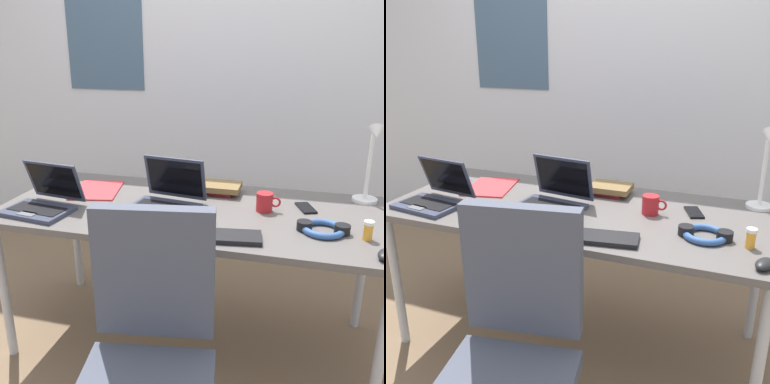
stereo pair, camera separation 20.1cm
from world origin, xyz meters
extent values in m
plane|color=#7A6047|center=(0.00, 0.00, 0.00)|extent=(12.00, 12.00, 0.00)
cube|color=silver|center=(0.00, 1.10, 1.30)|extent=(6.00, 0.12, 2.60)
cube|color=#3F5972|center=(-0.90, 1.04, 1.55)|extent=(0.56, 0.01, 0.76)
cube|color=#595451|center=(0.00, 0.00, 0.72)|extent=(1.80, 0.80, 0.03)
cylinder|color=#B2B5BA|center=(-0.84, -0.34, 0.35)|extent=(0.04, 0.04, 0.71)
cylinder|color=#B2B5BA|center=(0.84, -0.34, 0.35)|extent=(0.04, 0.04, 0.71)
cylinder|color=#B2B5BA|center=(-0.84, 0.34, 0.35)|extent=(0.04, 0.04, 0.71)
cylinder|color=#B2B5BA|center=(0.84, 0.34, 0.35)|extent=(0.04, 0.04, 0.71)
cylinder|color=white|center=(0.80, 0.31, 0.75)|extent=(0.12, 0.12, 0.02)
cylinder|color=white|center=(0.80, 0.31, 0.93)|extent=(0.02, 0.02, 0.34)
cylinder|color=white|center=(0.80, 0.27, 1.10)|extent=(0.01, 0.08, 0.01)
cone|color=white|center=(0.80, 0.23, 1.10)|extent=(0.07, 0.09, 0.09)
cube|color=#33384C|center=(-0.12, -0.07, 0.75)|extent=(0.34, 0.25, 0.02)
cube|color=black|center=(-0.12, -0.07, 0.76)|extent=(0.29, 0.15, 0.00)
cube|color=#595B60|center=(-0.13, -0.13, 0.76)|extent=(0.09, 0.06, 0.00)
cube|color=#33384C|center=(-0.10, 0.06, 0.86)|extent=(0.31, 0.10, 0.21)
cube|color=black|center=(-0.10, 0.06, 0.86)|extent=(0.28, 0.08, 0.17)
cube|color=#33384C|center=(-0.67, -0.25, 0.75)|extent=(0.32, 0.24, 0.02)
cube|color=black|center=(-0.67, -0.25, 0.76)|extent=(0.27, 0.14, 0.00)
cube|color=#595B60|center=(-0.68, -0.31, 0.76)|extent=(0.09, 0.05, 0.00)
cube|color=#33384C|center=(-0.65, -0.11, 0.86)|extent=(0.30, 0.11, 0.20)
cube|color=black|center=(-0.65, -0.12, 0.86)|extent=(0.27, 0.09, 0.16)
cube|color=black|center=(0.19, -0.30, 0.75)|extent=(0.34, 0.17, 0.02)
cube|color=black|center=(0.52, 0.13, 0.74)|extent=(0.11, 0.15, 0.01)
torus|color=#335999|center=(0.59, -0.13, 0.75)|extent=(0.18, 0.18, 0.03)
cylinder|color=black|center=(0.52, -0.13, 0.76)|extent=(0.06, 0.06, 0.04)
cylinder|color=black|center=(0.67, -0.13, 0.76)|extent=(0.06, 0.06, 0.04)
cylinder|color=gold|center=(0.76, -0.16, 0.77)|extent=(0.04, 0.04, 0.06)
cylinder|color=white|center=(0.76, -0.16, 0.81)|extent=(0.04, 0.04, 0.01)
cube|color=maroon|center=(0.08, 0.24, 0.75)|extent=(0.16, 0.13, 0.02)
cube|color=brown|center=(0.09, 0.24, 0.78)|extent=(0.21, 0.16, 0.03)
cube|color=red|center=(-0.55, 0.11, 0.74)|extent=(0.29, 0.35, 0.01)
cylinder|color=#B21E23|center=(0.33, 0.05, 0.78)|extent=(0.08, 0.08, 0.09)
torus|color=#B21E23|center=(0.38, 0.05, 0.79)|extent=(0.05, 0.01, 0.05)
cube|color=#474C5B|center=(0.03, -0.60, 0.73)|extent=(0.42, 0.13, 0.48)
camera|label=1|loc=(0.49, -1.83, 1.48)|focal=40.19mm
camera|label=2|loc=(0.68, -1.77, 1.48)|focal=40.19mm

